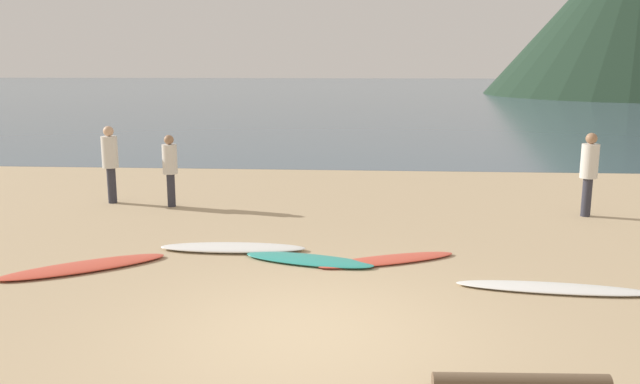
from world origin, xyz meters
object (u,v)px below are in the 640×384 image
Objects in this scene: surfboard_4 at (553,288)px; person_0 at (110,158)px; person_2 at (589,168)px; surfboard_0 at (84,267)px; person_1 at (170,165)px; surfboard_3 at (387,260)px; surfboard_1 at (233,248)px; driftwood_log at (521,383)px; surfboard_2 at (309,260)px.

person_0 is (-8.16, 5.03, 0.97)m from surfboard_4.
person_2 is at bearing 72.85° from surfboard_4.
surfboard_0 is 1.58× the size of person_1.
surfboard_3 is 5.37m from person_2.
surfboard_1 is 5.02m from surfboard_4.
surfboard_3 is 0.87× the size of surfboard_4.
driftwood_log is at bearing -91.86° from person_1.
surfboard_1 is (2.05, 1.12, 0.01)m from surfboard_0.
surfboard_2 is at bearing 121.20° from driftwood_log.
driftwood_log is at bearing -144.11° from person_2.
surfboard_1 reaches higher than surfboard_4.
surfboard_2 is at bearing -86.93° from person_1.
person_1 is (-3.29, 3.72, 0.88)m from surfboard_2.
person_1 is 0.92× the size of person_2.
surfboard_2 is at bearing -23.91° from surfboard_0.
surfboard_0 is at bearing 165.70° from surfboard_3.
person_1 is (0.06, 4.30, 0.88)m from surfboard_0.
surfboard_0 reaches higher than surfboard_3.
person_0 is 1.01× the size of person_2.
driftwood_log is at bearing 17.09° from person_0.
surfboard_1 is 1.56× the size of person_1.
person_2 reaches higher than surfboard_0.
driftwood_log is at bearing -63.82° from surfboard_0.
person_0 reaches higher than surfboard_0.
surfboard_3 is at bearing 158.30° from surfboard_4.
surfboard_2 is 6.41m from person_2.
surfboard_4 is at bearing 33.57° from person_0.
surfboard_3 is at bearing 105.80° from driftwood_log.
surfboard_1 is at bearing -96.46° from person_1.
surfboard_2 is at bearing 24.94° from person_0.
surfboard_3 is at bearing 19.22° from surfboard_2.
person_0 reaches higher than surfboard_3.
surfboard_2 is at bearing 168.73° from surfboard_4.
person_0 is at bearing 130.78° from person_1.
driftwood_log reaches higher than surfboard_4.
person_0 is 1.44m from person_1.
person_0 reaches higher than person_2.
surfboard_3 is at bearing -172.93° from person_2.
surfboard_4 is at bearing -73.66° from person_1.
person_2 is (5.32, 3.44, 0.96)m from surfboard_2.
driftwood_log is (7.07, -7.88, -0.91)m from person_0.
surfboard_2 is 6.24m from person_0.
driftwood_log is (3.67, -4.44, 0.04)m from surfboard_1.
surfboard_2 reaches higher than surfboard_3.
person_1 is at bearing 146.03° from person_2.
person_2 is at bearing -8.86° from surfboard_0.
person_1 is at bearing 145.93° from surfboard_2.
person_0 is at bearing 132.98° from surfboard_1.
surfboard_2 is 0.92× the size of surfboard_3.
person_1 reaches higher than surfboard_0.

